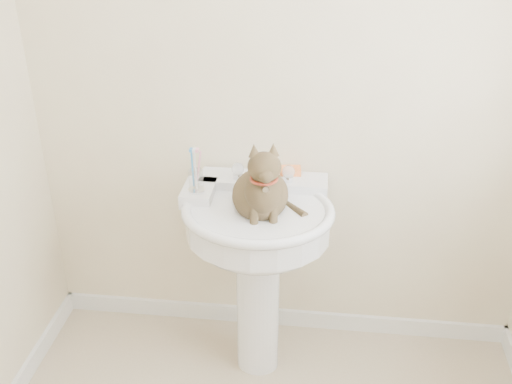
% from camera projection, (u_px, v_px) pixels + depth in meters
% --- Properties ---
extents(wall_back, '(2.20, 0.00, 2.50)m').
position_uv_depth(wall_back, '(285.00, 84.00, 2.44)').
color(wall_back, beige).
rests_on(wall_back, ground).
extents(baseboard_back, '(2.20, 0.02, 0.09)m').
position_uv_depth(baseboard_back, '(280.00, 317.00, 3.00)').
color(baseboard_back, white).
rests_on(baseboard_back, floor).
extents(pedestal_sink, '(0.63, 0.62, 0.87)m').
position_uv_depth(pedestal_sink, '(258.00, 239.00, 2.46)').
color(pedestal_sink, white).
rests_on(pedestal_sink, floor).
extents(faucet, '(0.28, 0.12, 0.14)m').
position_uv_depth(faucet, '(263.00, 173.00, 2.49)').
color(faucet, silver).
rests_on(faucet, pedestal_sink).
extents(soap_bar, '(0.10, 0.06, 0.03)m').
position_uv_depth(soap_bar, '(290.00, 171.00, 2.57)').
color(soap_bar, orange).
rests_on(soap_bar, pedestal_sink).
extents(toothbrush_cup, '(0.07, 0.07, 0.18)m').
position_uv_depth(toothbrush_cup, '(196.00, 180.00, 2.42)').
color(toothbrush_cup, silver).
rests_on(toothbrush_cup, pedestal_sink).
extents(cat, '(0.24, 0.31, 0.45)m').
position_uv_depth(cat, '(261.00, 191.00, 2.32)').
color(cat, brown).
rests_on(cat, pedestal_sink).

